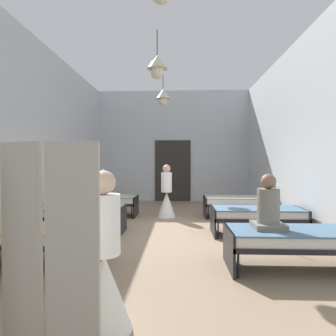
{
  "coord_description": "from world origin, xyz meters",
  "views": [
    {
      "loc": [
        0.25,
        -5.95,
        1.55
      ],
      "look_at": [
        0.0,
        0.34,
        1.41
      ],
      "focal_mm": 29.72,
      "sensor_mm": 36.0,
      "label": 1
    }
  ],
  "objects": [
    {
      "name": "nurse_mid_aisle",
      "position": [
        -0.43,
        -3.45,
        0.53
      ],
      "size": [
        0.52,
        0.52,
        1.49
      ],
      "rotation": [
        0.0,
        0.0,
        0.72
      ],
      "color": "white",
      "rests_on": "ground"
    },
    {
      "name": "ground_plane",
      "position": [
        0.0,
        0.0,
        -0.05
      ],
      "size": [
        6.51,
        10.67,
        0.1
      ],
      "primitive_type": "cube",
      "color": "#8C755B"
    },
    {
      "name": "bed_left_row_2",
      "position": [
        -1.91,
        1.9,
        0.44
      ],
      "size": [
        1.9,
        0.84,
        0.57
      ],
      "color": "black",
      "rests_on": "ground"
    },
    {
      "name": "privacy_screen",
      "position": [
        -0.96,
        -3.91,
        0.85
      ],
      "size": [
        1.22,
        0.3,
        1.7
      ],
      "rotation": [
        0.0,
        0.0,
        -0.38
      ],
      "color": "#BCB29E",
      "rests_on": "ground"
    },
    {
      "name": "nurse_near_aisle",
      "position": [
        -0.1,
        1.82,
        0.53
      ],
      "size": [
        0.52,
        0.52,
        1.49
      ],
      "rotation": [
        0.0,
        0.0,
        4.43
      ],
      "color": "white",
      "rests_on": "ground"
    },
    {
      "name": "bed_left_row_0",
      "position": [
        -1.91,
        -1.9,
        0.44
      ],
      "size": [
        1.9,
        0.84,
        0.57
      ],
      "color": "black",
      "rests_on": "ground"
    },
    {
      "name": "bed_right_row_2",
      "position": [
        1.91,
        1.9,
        0.44
      ],
      "size": [
        1.9,
        0.84,
        0.57
      ],
      "color": "black",
      "rests_on": "ground"
    },
    {
      "name": "bed_left_row_1",
      "position": [
        -1.91,
        0.0,
        0.44
      ],
      "size": [
        1.9,
        0.84,
        0.57
      ],
      "color": "black",
      "rests_on": "ground"
    },
    {
      "name": "room_shell",
      "position": [
        -0.0,
        1.25,
        2.18
      ],
      "size": [
        6.31,
        10.27,
        4.36
      ],
      "color": "silver",
      "rests_on": "ground"
    },
    {
      "name": "bed_right_row_1",
      "position": [
        1.91,
        0.0,
        0.44
      ],
      "size": [
        1.9,
        0.84,
        0.57
      ],
      "color": "black",
      "rests_on": "ground"
    },
    {
      "name": "bed_right_row_0",
      "position": [
        1.91,
        -1.9,
        0.44
      ],
      "size": [
        1.9,
        0.84,
        0.57
      ],
      "color": "black",
      "rests_on": "ground"
    },
    {
      "name": "patient_seated_primary",
      "position": [
        1.56,
        -1.84,
        0.87
      ],
      "size": [
        0.44,
        0.44,
        0.8
      ],
      "color": "slate",
      "rests_on": "bed_right_row_0"
    }
  ]
}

